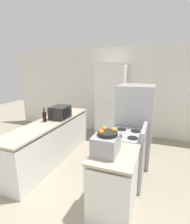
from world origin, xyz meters
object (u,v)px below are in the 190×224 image
microwave (60,112)px  fruit_bowl (107,133)px  refrigerator (135,125)px  wine_bottle (44,117)px  stove (126,157)px  toaster_oven (106,144)px  pantry_cabinet (111,102)px

microwave → fruit_bowl: 1.92m
refrigerator → wine_bottle: bearing=-159.5°
stove → microwave: size_ratio=2.39×
refrigerator → stove: bearing=-92.7°
stove → wine_bottle: bearing=177.5°
fruit_bowl → toaster_oven: bearing=165.6°
pantry_cabinet → wine_bottle: 2.15m
pantry_cabinet → wine_bottle: pantry_cabinet is taller
pantry_cabinet → fruit_bowl: pantry_cabinet is taller
pantry_cabinet → stove: 2.27m
refrigerator → microwave: 1.67m
pantry_cabinet → refrigerator: (0.89, -1.28, -0.21)m
wine_bottle → pantry_cabinet: bearing=65.1°
wine_bottle → toaster_oven: size_ratio=0.73×
stove → wine_bottle: 1.85m
pantry_cabinet → wine_bottle: bearing=-114.9°
stove → microwave: (-1.59, 0.42, 0.58)m
stove → wine_bottle: size_ratio=3.52×
refrigerator → toaster_oven: 1.57m
wine_bottle → fruit_bowl: (1.64, -0.88, 0.18)m
stove → fruit_bowl: fruit_bowl is taller
microwave → fruit_bowl: bearing=-39.9°
stove → refrigerator: refrigerator is taller
wine_bottle → fruit_bowl: size_ratio=1.14×
wine_bottle → toaster_oven: 1.85m
refrigerator → toaster_oven: bearing=-96.2°
pantry_cabinet → fruit_bowl: (0.73, -2.82, 0.14)m
fruit_bowl → stove: bearing=81.6°
toaster_oven → fruit_bowl: bearing=-14.4°
stove → toaster_oven: toaster_oven is taller
wine_bottle → toaster_oven: bearing=-28.3°
refrigerator → toaster_oven: (-0.17, -1.55, 0.19)m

